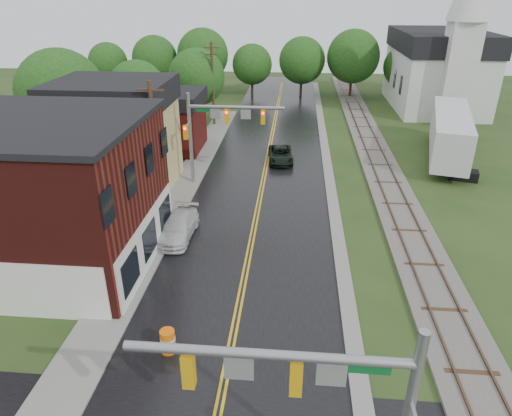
# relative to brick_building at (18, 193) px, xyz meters

# --- Properties ---
(main_road) EXTENTS (10.00, 90.00, 0.02)m
(main_road) POSITION_rel_brick_building_xyz_m (12.48, 15.00, -4.15)
(main_road) COLOR black
(main_road) RESTS_ON ground
(curb_right) EXTENTS (0.80, 70.00, 0.12)m
(curb_right) POSITION_rel_brick_building_xyz_m (17.88, 20.00, -4.15)
(curb_right) COLOR gray
(curb_right) RESTS_ON ground
(sidewalk_left) EXTENTS (2.40, 50.00, 0.12)m
(sidewalk_left) POSITION_rel_brick_building_xyz_m (6.28, 10.00, -4.15)
(sidewalk_left) COLOR gray
(sidewalk_left) RESTS_ON ground
(brick_building) EXTENTS (14.30, 10.30, 8.30)m
(brick_building) POSITION_rel_brick_building_xyz_m (0.00, 0.00, 0.00)
(brick_building) COLOR #4A1410
(brick_building) RESTS_ON ground
(yellow_house) EXTENTS (8.00, 7.00, 6.40)m
(yellow_house) POSITION_rel_brick_building_xyz_m (1.48, 11.00, -0.95)
(yellow_house) COLOR tan
(yellow_house) RESTS_ON ground
(darkred_building) EXTENTS (7.00, 6.00, 4.40)m
(darkred_building) POSITION_rel_brick_building_xyz_m (2.48, 20.00, -1.95)
(darkred_building) COLOR #3F0F0C
(darkred_building) RESTS_ON ground
(church) EXTENTS (10.40, 18.40, 20.00)m
(church) POSITION_rel_brick_building_xyz_m (32.48, 38.74, 1.68)
(church) COLOR silver
(church) RESTS_ON ground
(railroad) EXTENTS (3.20, 80.00, 0.30)m
(railroad) POSITION_rel_brick_building_xyz_m (22.48, 20.00, -4.05)
(railroad) COLOR #59544C
(railroad) RESTS_ON ground
(traffic_signal_near) EXTENTS (7.34, 0.30, 7.20)m
(traffic_signal_near) POSITION_rel_brick_building_xyz_m (15.96, -13.00, 0.82)
(traffic_signal_near) COLOR gray
(traffic_signal_near) RESTS_ON ground
(traffic_signal_far) EXTENTS (7.34, 0.43, 7.20)m
(traffic_signal_far) POSITION_rel_brick_building_xyz_m (9.01, 12.00, 0.82)
(traffic_signal_far) COLOR gray
(traffic_signal_far) RESTS_ON ground
(utility_pole_b) EXTENTS (1.80, 0.28, 9.00)m
(utility_pole_b) POSITION_rel_brick_building_xyz_m (5.68, 7.00, 0.57)
(utility_pole_b) COLOR #382616
(utility_pole_b) RESTS_ON ground
(utility_pole_c) EXTENTS (1.80, 0.28, 9.00)m
(utility_pole_c) POSITION_rel_brick_building_xyz_m (5.68, 29.00, 0.57)
(utility_pole_c) COLOR #382616
(utility_pole_c) RESTS_ON ground
(tree_left_b) EXTENTS (7.60, 7.60, 9.69)m
(tree_left_b) POSITION_rel_brick_building_xyz_m (-5.36, 16.90, 1.57)
(tree_left_b) COLOR black
(tree_left_b) RESTS_ON ground
(tree_left_c) EXTENTS (6.00, 6.00, 7.65)m
(tree_left_c) POSITION_rel_brick_building_xyz_m (-1.36, 24.90, 0.36)
(tree_left_c) COLOR black
(tree_left_c) RESTS_ON ground
(tree_left_e) EXTENTS (6.40, 6.40, 8.16)m
(tree_left_e) POSITION_rel_brick_building_xyz_m (3.64, 30.90, 0.66)
(tree_left_e) COLOR black
(tree_left_e) RESTS_ON ground
(suv_dark) EXTENTS (2.51, 4.75, 1.27)m
(suv_dark) POSITION_rel_brick_building_xyz_m (13.69, 17.55, -3.51)
(suv_dark) COLOR black
(suv_dark) RESTS_ON ground
(pickup_white) EXTENTS (2.08, 4.80, 1.38)m
(pickup_white) POSITION_rel_brick_building_xyz_m (7.84, 3.19, -3.46)
(pickup_white) COLOR silver
(pickup_white) RESTS_ON ground
(semi_trailer) EXTENTS (6.17, 13.98, 4.22)m
(semi_trailer) POSITION_rel_brick_building_xyz_m (28.78, 19.69, -1.67)
(semi_trailer) COLOR black
(semi_trailer) RESTS_ON ground
(construction_barrel) EXTENTS (0.81, 0.81, 1.14)m
(construction_barrel) POSITION_rel_brick_building_xyz_m (9.84, -6.75, -3.58)
(construction_barrel) COLOR orange
(construction_barrel) RESTS_ON ground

